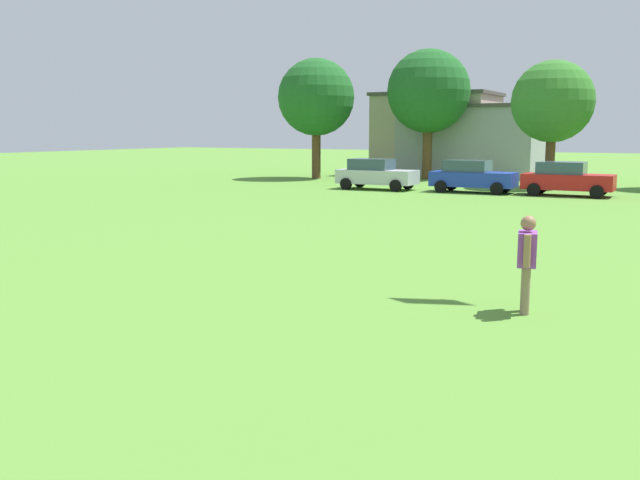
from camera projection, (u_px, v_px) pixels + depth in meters
ground_plane at (445, 200)px, 32.68m from camera, size 160.00×160.00×0.00m
adult_bystander at (527, 256)px, 12.30m from camera, size 0.42×0.81×1.73m
parked_car_silver_0 at (376, 174)px, 38.67m from camera, size 4.30×2.02×1.68m
parked_car_blue_1 at (472, 176)px, 36.73m from camera, size 4.30×2.02×1.68m
parked_car_red_2 at (566, 179)px, 34.81m from camera, size 4.30×2.02×1.68m
tree_far_left at (316, 98)px, 47.01m from camera, size 5.13×5.13×7.99m
tree_left at (428, 92)px, 46.27m from camera, size 5.46×5.46×8.51m
tree_center_left at (553, 102)px, 39.21m from camera, size 4.55×4.55×7.09m
house_left at (473, 141)px, 50.05m from camera, size 9.74×6.68×4.98m
house_right at (437, 134)px, 51.26m from camera, size 8.39×6.29×5.91m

